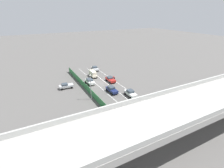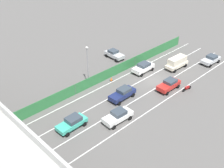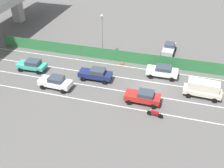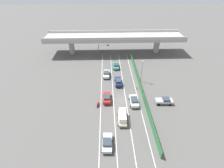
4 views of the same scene
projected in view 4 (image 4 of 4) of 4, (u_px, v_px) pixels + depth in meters
name	position (u px, v px, depth m)	size (l,w,h in m)	color
ground_plane	(120.00, 101.00, 42.06)	(300.00, 300.00, 0.00)	#565451
lane_line_left_edge	(101.00, 89.00, 46.15)	(0.14, 46.26, 0.01)	silver
lane_line_mid_left	(113.00, 89.00, 46.24)	(0.14, 46.26, 0.01)	silver
lane_line_mid_right	(124.00, 89.00, 46.33)	(0.14, 46.26, 0.01)	silver
lane_line_right_edge	(135.00, 89.00, 46.42)	(0.14, 46.26, 0.01)	silver
elevated_overpass	(114.00, 38.00, 63.43)	(53.09, 9.34, 7.89)	#A09E99
green_fence	(140.00, 86.00, 45.92)	(0.10, 42.36, 1.89)	#2D753D
car_van_cream	(123.00, 116.00, 35.85)	(2.16, 4.78, 2.21)	beige
car_sedan_navy	(118.00, 82.00, 47.79)	(2.02, 4.63, 1.72)	navy
car_sedan_red	(107.00, 98.00, 41.70)	(2.02, 4.38, 1.66)	red
car_taxi_teal	(116.00, 66.00, 55.93)	(2.09, 4.35, 1.64)	teal
car_hatchback_white	(107.00, 74.00, 51.39)	(2.17, 4.49, 1.72)	silver
car_sedan_white	(134.00, 101.00, 40.64)	(2.11, 4.40, 1.69)	white
car_sedan_silver	(107.00, 143.00, 30.79)	(2.24, 4.30, 1.59)	#B7BABC
motorcycle	(98.00, 104.00, 40.38)	(0.60, 1.94, 0.93)	black
parked_wagon_silver	(164.00, 101.00, 40.78)	(4.29, 2.17, 1.62)	#B2B5B7
traffic_light	(102.00, 49.00, 60.19)	(4.04, 0.41, 5.64)	#47474C
street_lamp	(142.00, 69.00, 47.09)	(0.60, 0.36, 6.95)	gray
traffic_cone	(137.00, 88.00, 46.23)	(0.47, 0.47, 0.74)	orange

